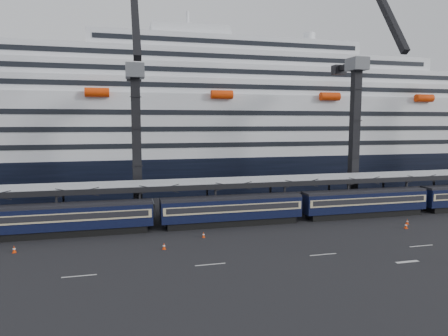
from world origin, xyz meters
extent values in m
plane|color=black|center=(0.00, 0.00, 0.00)|extent=(260.00, 260.00, 0.00)
cube|color=beige|center=(-26.00, -4.00, 0.01)|extent=(3.00, 0.15, 0.02)
cube|color=beige|center=(-14.00, -4.00, 0.01)|extent=(3.00, 0.15, 0.02)
cube|color=beige|center=(-2.00, -4.00, 0.01)|extent=(3.00, 0.15, 0.02)
cube|color=beige|center=(10.00, -4.00, 0.01)|extent=(3.00, 0.15, 0.02)
cube|color=beige|center=(5.00, -8.00, 0.01)|extent=(2.50, 0.40, 0.02)
cube|color=black|center=(-28.00, 10.00, 0.45)|extent=(17.48, 2.40, 0.90)
cube|color=black|center=(-28.00, 10.00, 2.25)|extent=(19.00, 2.80, 2.70)
cube|color=#C0B187|center=(-28.00, 10.00, 2.55)|extent=(18.62, 2.92, 1.05)
cube|color=black|center=(-28.00, 10.00, 2.60)|extent=(17.86, 2.98, 0.70)
cube|color=black|center=(-28.00, 10.00, 3.75)|extent=(19.00, 2.50, 0.35)
cube|color=black|center=(-8.00, 10.00, 0.45)|extent=(17.48, 2.40, 0.90)
cube|color=black|center=(-8.00, 10.00, 2.25)|extent=(19.00, 2.80, 2.70)
cube|color=#C0B187|center=(-8.00, 10.00, 2.55)|extent=(18.62, 2.92, 1.05)
cube|color=black|center=(-8.00, 10.00, 2.60)|extent=(17.86, 2.98, 0.70)
cube|color=black|center=(-8.00, 10.00, 3.75)|extent=(19.00, 2.50, 0.35)
cube|color=black|center=(12.00, 10.00, 0.45)|extent=(17.48, 2.40, 0.90)
cube|color=black|center=(12.00, 10.00, 2.25)|extent=(19.00, 2.80, 2.70)
cube|color=#C0B187|center=(12.00, 10.00, 2.55)|extent=(18.62, 2.92, 1.05)
cube|color=black|center=(12.00, 10.00, 2.60)|extent=(17.86, 2.98, 0.70)
cube|color=black|center=(12.00, 10.00, 3.75)|extent=(19.00, 2.50, 0.35)
cube|color=#9A9DA3|center=(0.00, 14.00, 5.40)|extent=(130.00, 6.00, 0.25)
cube|color=black|center=(0.00, 11.00, 5.10)|extent=(130.00, 0.25, 0.70)
cube|color=black|center=(0.00, 17.00, 5.10)|extent=(130.00, 0.25, 0.70)
cube|color=black|center=(-30.00, 11.20, 2.70)|extent=(0.25, 0.25, 5.40)
cube|color=black|center=(-30.00, 16.80, 2.70)|extent=(0.25, 0.25, 5.40)
cube|color=black|center=(-20.00, 11.20, 2.70)|extent=(0.25, 0.25, 5.40)
cube|color=black|center=(-20.00, 16.80, 2.70)|extent=(0.25, 0.25, 5.40)
cube|color=black|center=(-10.00, 11.20, 2.70)|extent=(0.25, 0.25, 5.40)
cube|color=black|center=(-10.00, 16.80, 2.70)|extent=(0.25, 0.25, 5.40)
cube|color=black|center=(0.00, 11.20, 2.70)|extent=(0.25, 0.25, 5.40)
cube|color=black|center=(0.00, 16.80, 2.70)|extent=(0.25, 0.25, 5.40)
cube|color=black|center=(10.00, 11.20, 2.70)|extent=(0.25, 0.25, 5.40)
cube|color=black|center=(10.00, 16.80, 2.70)|extent=(0.25, 0.25, 5.40)
cube|color=black|center=(20.00, 11.20, 2.70)|extent=(0.25, 0.25, 5.40)
cube|color=black|center=(20.00, 16.80, 2.70)|extent=(0.25, 0.25, 5.40)
cube|color=black|center=(30.00, 16.80, 2.70)|extent=(0.25, 0.25, 5.40)
cube|color=black|center=(0.00, 46.00, 3.50)|extent=(200.00, 28.00, 7.00)
cube|color=white|center=(0.00, 46.00, 13.00)|extent=(190.00, 26.88, 12.00)
cube|color=white|center=(0.00, 46.00, 20.50)|extent=(160.00, 24.64, 3.00)
cube|color=black|center=(0.00, 33.63, 20.50)|extent=(153.60, 0.12, 0.90)
cube|color=white|center=(0.00, 46.00, 23.50)|extent=(124.00, 21.84, 3.00)
cube|color=black|center=(0.00, 35.03, 23.50)|extent=(119.04, 0.12, 0.90)
cube|color=white|center=(0.00, 46.00, 26.50)|extent=(90.00, 19.04, 3.00)
cube|color=black|center=(0.00, 36.43, 26.50)|extent=(86.40, 0.12, 0.90)
cube|color=white|center=(0.00, 46.00, 29.50)|extent=(56.00, 16.24, 3.00)
cube|color=black|center=(0.00, 37.83, 29.50)|extent=(53.76, 0.12, 0.90)
cube|color=white|center=(-8.00, 46.00, 32.00)|extent=(16.00, 12.00, 2.50)
cylinder|color=white|center=(20.00, 46.00, 32.50)|extent=(2.80, 2.80, 3.00)
cylinder|color=red|center=(-26.00, 31.96, 18.80)|extent=(4.00, 1.60, 1.60)
cylinder|color=red|center=(-4.00, 31.96, 18.80)|extent=(4.00, 1.60, 1.60)
cylinder|color=red|center=(18.00, 31.96, 18.80)|extent=(4.00, 1.60, 1.60)
cylinder|color=red|center=(40.00, 31.96, 18.80)|extent=(4.00, 1.60, 1.60)
cube|color=#484A4F|center=(-20.00, 19.00, 1.00)|extent=(4.50, 4.50, 2.00)
cube|color=black|center=(-20.00, 19.00, 11.00)|extent=(1.30, 1.30, 18.00)
cube|color=#484A4F|center=(-20.00, 19.00, 21.00)|extent=(2.60, 3.20, 2.00)
cube|color=black|center=(-20.00, 13.21, 27.89)|extent=(0.90, 12.26, 14.37)
cube|color=black|center=(-20.00, 21.52, 21.00)|extent=(0.90, 5.04, 0.90)
cube|color=black|center=(-20.00, 24.04, 20.80)|extent=(2.20, 1.60, 1.60)
cube|color=#484A4F|center=(15.00, 18.00, 1.00)|extent=(4.50, 4.50, 2.00)
cube|color=black|center=(15.00, 18.00, 12.00)|extent=(1.30, 1.30, 20.00)
cube|color=#484A4F|center=(15.00, 18.00, 23.00)|extent=(2.60, 3.20, 2.00)
cube|color=black|center=(15.00, 12.26, 31.19)|extent=(0.90, 12.21, 16.90)
cube|color=black|center=(15.00, 20.80, 23.00)|extent=(0.90, 5.60, 0.90)
cube|color=black|center=(15.00, 23.60, 22.80)|extent=(2.20, 1.60, 1.60)
cube|color=red|center=(-33.33, 4.49, 0.02)|extent=(0.39, 0.39, 0.04)
cone|color=red|center=(-33.33, 4.49, 0.41)|extent=(0.33, 0.33, 0.75)
cylinder|color=white|center=(-33.33, 4.49, 0.41)|extent=(0.28, 0.28, 0.12)
cube|color=red|center=(-17.88, 1.81, 0.02)|extent=(0.37, 0.37, 0.04)
cone|color=red|center=(-17.88, 1.81, 0.39)|extent=(0.31, 0.31, 0.70)
cylinder|color=white|center=(-17.88, 1.81, 0.39)|extent=(0.26, 0.26, 0.12)
cube|color=red|center=(-12.86, 5.17, 0.02)|extent=(0.35, 0.35, 0.04)
cone|color=red|center=(-12.86, 5.17, 0.37)|extent=(0.29, 0.29, 0.66)
cylinder|color=white|center=(-12.86, 5.17, 0.37)|extent=(0.25, 0.25, 0.11)
cube|color=red|center=(13.41, 2.77, 0.02)|extent=(0.42, 0.42, 0.04)
cone|color=red|center=(13.41, 2.77, 0.44)|extent=(0.35, 0.35, 0.79)
cylinder|color=white|center=(13.41, 2.77, 0.44)|extent=(0.30, 0.30, 0.13)
cube|color=red|center=(15.09, 4.61, 0.02)|extent=(0.35, 0.35, 0.04)
cone|color=red|center=(15.09, 4.61, 0.37)|extent=(0.30, 0.30, 0.67)
cylinder|color=white|center=(15.09, 4.61, 0.37)|extent=(0.25, 0.25, 0.11)
camera|label=1|loc=(-21.80, -40.44, 13.63)|focal=32.00mm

